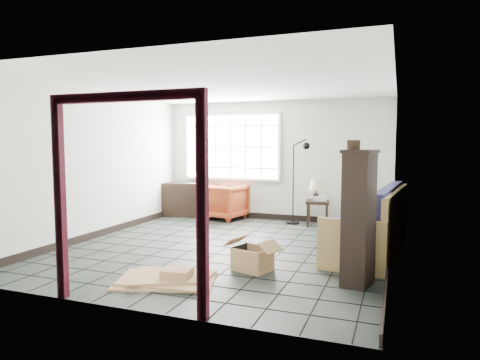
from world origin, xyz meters
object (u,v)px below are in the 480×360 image
at_px(futon_sofa, 372,230).
at_px(armchair, 225,200).
at_px(tall_shelf, 359,217).
at_px(side_table, 318,205).

xyz_separation_m(futon_sofa, armchair, (-3.26, 2.00, 0.05)).
bearing_deg(tall_shelf, side_table, 120.81).
height_order(side_table, tall_shelf, tall_shelf).
distance_m(futon_sofa, armchair, 3.82).
relative_size(armchair, side_table, 1.60).
bearing_deg(side_table, futon_sofa, -58.90).
distance_m(futon_sofa, side_table, 2.30).
xyz_separation_m(armchair, tall_shelf, (3.18, -3.56, 0.40)).
relative_size(futon_sofa, side_table, 4.60).
bearing_deg(tall_shelf, armchair, 145.12).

